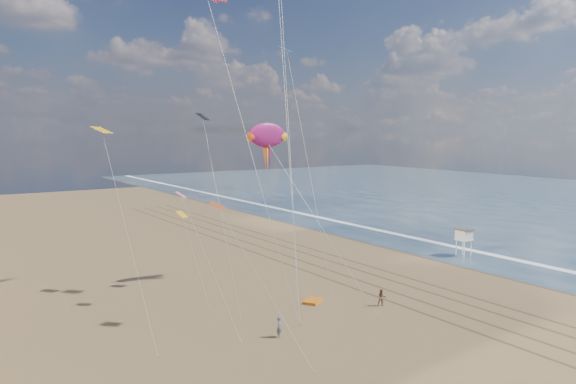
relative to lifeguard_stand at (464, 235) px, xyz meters
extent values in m
plane|color=brown|center=(-19.72, -24.71, -2.61)|extent=(260.00, 260.00, 0.00)
plane|color=#42301E|center=(-0.72, 15.29, -2.61)|extent=(260.00, 260.00, 0.00)
plane|color=white|center=(3.48, 15.29, -2.61)|extent=(260.00, 260.00, 0.00)
cube|color=brown|center=(-20.92, 5.29, -2.61)|extent=(0.28, 120.00, 0.01)
cube|color=brown|center=(-18.52, 5.29, -2.61)|extent=(0.28, 120.00, 0.01)
cube|color=brown|center=(-15.72, 5.29, -2.61)|extent=(0.28, 120.00, 0.01)
cube|color=brown|center=(-13.52, 5.29, -2.61)|extent=(0.28, 120.00, 0.01)
cylinder|color=silver|center=(-0.63, -0.63, -1.67)|extent=(0.13, 0.13, 1.88)
cylinder|color=silver|center=(0.63, -0.63, -1.67)|extent=(0.13, 0.13, 1.88)
cylinder|color=silver|center=(-0.63, 0.63, -1.67)|extent=(0.13, 0.13, 1.88)
cylinder|color=silver|center=(0.63, 0.63, -1.67)|extent=(0.13, 0.13, 1.88)
cube|color=silver|center=(0.00, 0.00, -0.58)|extent=(1.67, 1.67, 0.13)
cube|color=silver|center=(0.00, 0.00, 0.05)|extent=(1.57, 1.57, 1.15)
cube|color=#473D38|center=(0.00, 0.00, 0.73)|extent=(1.88, 1.88, 0.10)
cube|color=orange|center=(-26.95, -4.93, -2.50)|extent=(2.41, 2.19, 0.23)
ellipsoid|color=#921662|center=(-26.20, 4.22, 12.56)|extent=(4.39, 0.82, 2.61)
cone|color=#C94112|center=(-27.77, 4.22, 12.36)|extent=(1.18, 0.98, 0.98)
cone|color=yellow|center=(-24.63, 4.22, 12.36)|extent=(1.18, 0.98, 0.98)
cylinder|color=silver|center=(-25.56, -3.66, 4.48)|extent=(0.03, 0.03, 21.25)
imported|color=slate|center=(-34.25, -10.57, -1.81)|extent=(0.69, 0.68, 1.61)
imported|color=#8D5C47|center=(-22.55, -9.29, -1.83)|extent=(0.96, 0.91, 1.57)
plane|color=orange|center=(-34.78, 6.51, 4.73)|extent=(1.47, 1.41, 0.61)
plane|color=black|center=(-33.69, 3.69, 14.33)|extent=(1.68, 1.62, 0.69)
plane|color=#2379BC|center=(-27.26, -1.02, 20.48)|extent=(2.08, 2.05, 0.66)
plane|color=#EB5B7F|center=(-37.17, 0.91, 7.39)|extent=(1.34, 1.36, 0.53)
plane|color=yellow|center=(-43.59, 1.95, 13.09)|extent=(2.13, 2.10, 0.55)
plane|color=#BF4412|center=(-36.84, -5.53, 7.13)|extent=(1.74, 1.73, 0.50)
camera|label=1|loc=(-56.53, -45.23, 13.12)|focal=35.00mm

